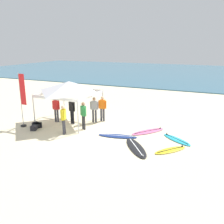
# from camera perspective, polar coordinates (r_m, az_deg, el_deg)

# --- Properties ---
(ground_plane) EXTENTS (80.00, 80.00, 0.00)m
(ground_plane) POSITION_cam_1_polar(r_m,az_deg,el_deg) (14.18, -4.07, -5.14)
(ground_plane) COLOR beige
(sea) EXTENTS (80.00, 36.00, 0.10)m
(sea) POSITION_cam_1_polar(r_m,az_deg,el_deg) (45.77, 16.11, 8.93)
(sea) COLOR #386B84
(sea) RESTS_ON ground
(canopy_tent) EXTENTS (3.36, 3.36, 2.75)m
(canopy_tent) POSITION_cam_1_polar(r_m,az_deg,el_deg) (15.87, -10.14, 5.88)
(canopy_tent) COLOR #B7B7BC
(canopy_tent) RESTS_ON ground
(surfboard_pink) EXTENTS (1.87, 2.14, 0.19)m
(surfboard_pink) POSITION_cam_1_polar(r_m,az_deg,el_deg) (14.55, 8.53, -4.57)
(surfboard_pink) COLOR pink
(surfboard_pink) RESTS_ON ground
(surfboard_cyan) EXTENTS (1.88, 1.57, 0.19)m
(surfboard_cyan) POSITION_cam_1_polar(r_m,az_deg,el_deg) (13.68, 15.07, -6.31)
(surfboard_cyan) COLOR #23B2CC
(surfboard_cyan) RESTS_ON ground
(surfboard_navy) EXTENTS (2.30, 1.04, 0.19)m
(surfboard_navy) POSITION_cam_1_polar(r_m,az_deg,el_deg) (13.70, 1.35, -5.71)
(surfboard_navy) COLOR navy
(surfboard_navy) RESTS_ON ground
(surfboard_black) EXTENTS (2.04, 2.46, 0.19)m
(surfboard_black) POSITION_cam_1_polar(r_m,az_deg,el_deg) (12.30, 5.71, -8.38)
(surfboard_black) COLOR black
(surfboard_black) RESTS_ON ground
(surfboard_yellow) EXTENTS (1.55, 1.73, 0.19)m
(surfboard_yellow) POSITION_cam_1_polar(r_m,az_deg,el_deg) (12.32, 13.69, -8.74)
(surfboard_yellow) COLOR yellow
(surfboard_yellow) RESTS_ON ground
(person_red) EXTENTS (0.55, 0.25, 1.71)m
(person_red) POSITION_cam_1_polar(r_m,az_deg,el_deg) (16.39, -13.10, 1.01)
(person_red) COLOR #383842
(person_red) RESTS_ON ground
(person_black) EXTENTS (0.53, 0.32, 1.71)m
(person_black) POSITION_cam_1_polar(r_m,az_deg,el_deg) (15.76, -9.47, 0.63)
(person_black) COLOR black
(person_black) RESTS_ON ground
(person_green) EXTENTS (0.48, 0.38, 1.71)m
(person_green) POSITION_cam_1_polar(r_m,az_deg,el_deg) (14.65, -6.80, -0.43)
(person_green) COLOR #2D2D33
(person_green) RESTS_ON ground
(person_orange) EXTENTS (0.54, 0.29, 1.71)m
(person_orange) POSITION_cam_1_polar(r_m,az_deg,el_deg) (16.15, -2.29, 1.20)
(person_orange) COLOR #383842
(person_orange) RESTS_ON ground
(person_yellow) EXTENTS (0.32, 0.53, 1.71)m
(person_yellow) POSITION_cam_1_polar(r_m,az_deg,el_deg) (14.09, -11.42, -1.31)
(person_yellow) COLOR #383842
(person_yellow) RESTS_ON ground
(person_grey) EXTENTS (0.52, 0.33, 1.71)m
(person_grey) POSITION_cam_1_polar(r_m,az_deg,el_deg) (15.93, -4.22, 0.96)
(person_grey) COLOR #383842
(person_grey) RESTS_ON ground
(banner_flag) EXTENTS (0.60, 0.36, 3.40)m
(banner_flag) POSITION_cam_1_polar(r_m,az_deg,el_deg) (15.86, -20.43, 2.11)
(banner_flag) COLOR #99999E
(banner_flag) RESTS_ON ground
(gear_bag_near_tent) EXTENTS (0.67, 0.51, 0.28)m
(gear_bag_near_tent) POSITION_cam_1_polar(r_m,az_deg,el_deg) (15.91, -17.35, -2.94)
(gear_bag_near_tent) COLOR black
(gear_bag_near_tent) RESTS_ON ground
(gear_bag_by_pole) EXTENTS (0.52, 0.68, 0.28)m
(gear_bag_by_pole) POSITION_cam_1_polar(r_m,az_deg,el_deg) (15.50, -17.91, -3.49)
(gear_bag_by_pole) COLOR #232328
(gear_bag_by_pole) RESTS_ON ground
(gear_bag_on_sand) EXTENTS (0.66, 0.64, 0.28)m
(gear_bag_on_sand) POSITION_cam_1_polar(r_m,az_deg,el_deg) (15.83, -17.37, -3.05)
(gear_bag_on_sand) COLOR black
(gear_bag_on_sand) RESTS_ON ground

